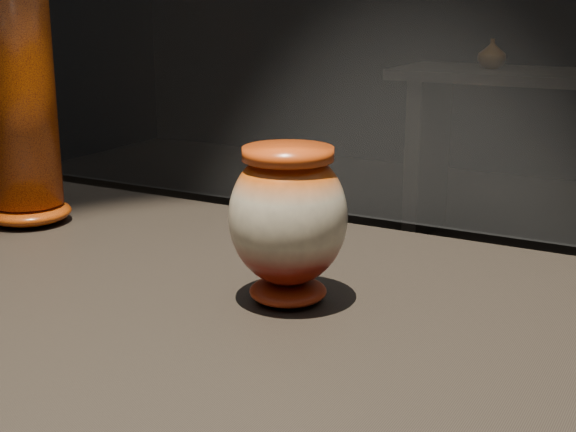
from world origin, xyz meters
name	(u,v)px	position (x,y,z in m)	size (l,w,h in m)	color
main_vase	(288,219)	(0.08, 0.05, 1.00)	(0.18, 0.18, 0.19)	#691309
tall_vase	(19,97)	(-0.46, 0.15, 1.11)	(0.16, 0.16, 0.42)	#CD530D
back_vase_left	(492,54)	(-0.55, 3.31, 0.97)	(0.14, 0.14, 0.15)	brown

